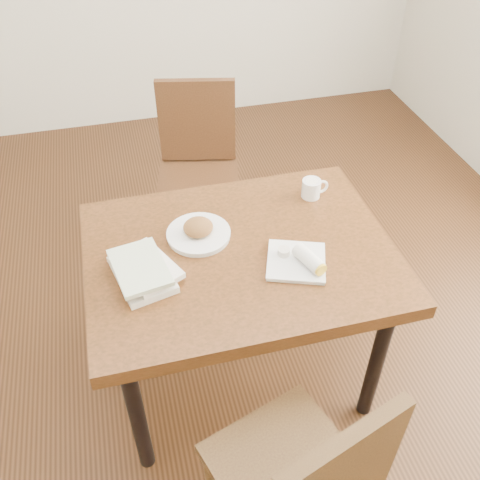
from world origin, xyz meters
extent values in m
cube|color=#472814|center=(0.00, 0.00, -0.01)|extent=(4.00, 5.00, 0.01)
cube|color=brown|center=(0.00, 0.00, 0.72)|extent=(1.14, 0.87, 0.06)
cylinder|color=black|center=(-0.47, -0.34, 0.34)|extent=(0.06, 0.06, 0.69)
cylinder|color=black|center=(0.47, -0.34, 0.34)|extent=(0.06, 0.06, 0.69)
cylinder|color=black|center=(-0.47, 0.34, 0.34)|extent=(0.06, 0.06, 0.69)
cylinder|color=black|center=(0.47, 0.34, 0.34)|extent=(0.06, 0.06, 0.69)
cylinder|color=#4D3616|center=(0.08, -0.49, 0.23)|extent=(0.04, 0.04, 0.45)
cube|color=#4D3616|center=(-0.03, -0.71, 0.47)|extent=(0.53, 0.53, 0.04)
cylinder|color=#4B2B15|center=(0.21, 0.99, 0.23)|extent=(0.04, 0.04, 0.45)
cylinder|color=#4B2B15|center=(-0.14, 1.07, 0.23)|extent=(0.04, 0.04, 0.45)
cylinder|color=#4B2B15|center=(0.13, 0.64, 0.23)|extent=(0.04, 0.04, 0.45)
cylinder|color=#4B2B15|center=(-0.22, 0.72, 0.23)|extent=(0.04, 0.04, 0.45)
cube|color=#4B2B15|center=(-0.01, 0.86, 0.47)|extent=(0.50, 0.50, 0.04)
cube|color=#4B2B15|center=(0.04, 1.04, 0.73)|extent=(0.40, 0.13, 0.45)
cylinder|color=white|center=(-0.13, 0.11, 0.76)|extent=(0.24, 0.24, 0.02)
cylinder|color=white|center=(-0.13, 0.11, 0.77)|extent=(0.25, 0.25, 0.01)
ellipsoid|color=#B27538|center=(-0.13, 0.11, 0.80)|extent=(0.14, 0.14, 0.06)
cylinder|color=white|center=(0.37, 0.25, 0.79)|extent=(0.08, 0.08, 0.08)
torus|color=white|center=(0.42, 0.25, 0.79)|extent=(0.06, 0.01, 0.06)
cylinder|color=tan|center=(0.37, 0.25, 0.83)|extent=(0.07, 0.07, 0.01)
cylinder|color=#F2E5CC|center=(0.37, 0.25, 0.83)|extent=(0.05, 0.05, 0.00)
cube|color=white|center=(0.18, -0.12, 0.76)|extent=(0.26, 0.26, 0.01)
cube|color=white|center=(0.18, -0.12, 0.76)|extent=(0.27, 0.27, 0.01)
cylinder|color=white|center=(0.21, -0.15, 0.79)|extent=(0.09, 0.14, 0.05)
cylinder|color=yellow|center=(0.23, -0.21, 0.79)|extent=(0.05, 0.03, 0.05)
cylinder|color=silver|center=(0.14, -0.08, 0.78)|extent=(0.04, 0.04, 0.03)
cylinder|color=red|center=(0.14, -0.08, 0.79)|extent=(0.04, 0.04, 0.01)
cube|color=white|center=(-0.37, -0.06, 0.76)|extent=(0.23, 0.29, 0.03)
cube|color=silver|center=(-0.35, -0.05, 0.79)|extent=(0.26, 0.30, 0.02)
cube|color=#99B679|center=(-0.37, -0.06, 0.81)|extent=(0.21, 0.28, 0.02)
camera|label=1|loc=(-0.37, -1.43, 2.10)|focal=40.00mm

